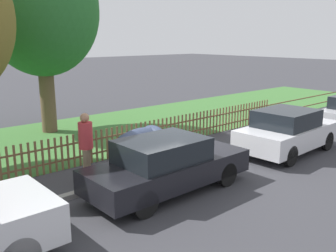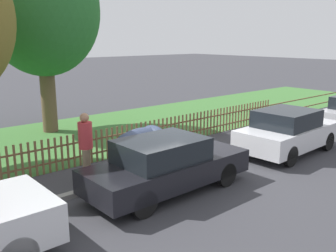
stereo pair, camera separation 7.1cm
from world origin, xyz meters
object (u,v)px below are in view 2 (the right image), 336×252
Objects in this scene: parked_car_navy_estate at (288,131)px; pedestrian_near_fence at (86,143)px; tree_mid_park at (42,11)px; covered_motorcycle at (143,142)px; parked_car_black_saloon at (166,165)px.

parked_car_navy_estate is 6.59m from pedestrian_near_fence.
parked_car_navy_estate is 0.55× the size of tree_mid_park.
covered_motorcycle is 1.93m from pedestrian_near_fence.
pedestrian_near_fence is at bearing -178.02° from covered_motorcycle.
parked_car_navy_estate is 2.17× the size of pedestrian_near_fence.
pedestrian_near_fence is (-1.90, -0.06, 0.35)m from covered_motorcycle.
parked_car_black_saloon is 2.35× the size of pedestrian_near_fence.
covered_motorcycle is 1.13× the size of pedestrian_near_fence.
parked_car_black_saloon is 5.13m from parked_car_navy_estate.
covered_motorcycle is (0.79, 2.01, -0.01)m from parked_car_black_saloon.
covered_motorcycle is at bearing 151.54° from parked_car_navy_estate.
tree_mid_park is at bearing 118.84° from parked_car_navy_estate.
pedestrian_near_fence is at bearing -104.66° from tree_mid_park.
pedestrian_near_fence is at bearing 119.06° from parked_car_black_saloon.
parked_car_black_saloon is 2.08× the size of covered_motorcycle.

